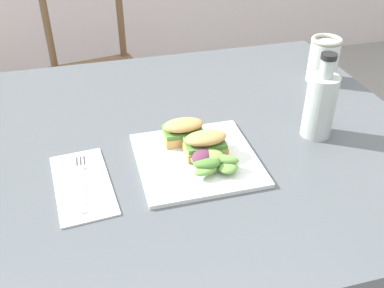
{
  "coord_description": "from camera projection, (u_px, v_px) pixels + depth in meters",
  "views": [
    {
      "loc": [
        -0.23,
        -0.72,
        1.32
      ],
      "look_at": [
        -0.02,
        0.07,
        0.76
      ],
      "focal_mm": 41.17,
      "sensor_mm": 36.0,
      "label": 1
    }
  ],
  "objects": [
    {
      "name": "plate_lunch",
      "position": [
        197.0,
        159.0,
        0.98
      ],
      "size": [
        0.26,
        0.26,
        0.01
      ],
      "primitive_type": "cube",
      "color": "white",
      "rests_on": "dining_table"
    },
    {
      "name": "napkin_folded",
      "position": [
        83.0,
        184.0,
        0.91
      ],
      "size": [
        0.13,
        0.24,
        0.0
      ],
      "primitive_type": "cube",
      "rotation": [
        0.0,
        0.0,
        0.09
      ],
      "color": "white",
      "rests_on": "dining_table"
    },
    {
      "name": "dining_table",
      "position": [
        155.0,
        178.0,
        1.11
      ],
      "size": [
        1.3,
        0.99,
        0.74
      ],
      "color": "#51565B",
      "rests_on": "ground"
    },
    {
      "name": "bottle_cold_brew",
      "position": [
        319.0,
        108.0,
        1.03
      ],
      "size": [
        0.07,
        0.07,
        0.21
      ],
      "color": "black",
      "rests_on": "dining_table"
    },
    {
      "name": "chair_wooden_far",
      "position": [
        98.0,
        72.0,
        2.04
      ],
      "size": [
        0.47,
        0.47,
        0.87
      ],
      "color": "brown",
      "rests_on": "ground"
    },
    {
      "name": "sandwich_half_back",
      "position": [
        183.0,
        131.0,
        1.01
      ],
      "size": [
        0.09,
        0.06,
        0.06
      ],
      "color": "tan",
      "rests_on": "plate_lunch"
    },
    {
      "name": "sandwich_half_front",
      "position": [
        204.0,
        144.0,
        0.97
      ],
      "size": [
        0.09,
        0.06,
        0.06
      ],
      "color": "tan",
      "rests_on": "plate_lunch"
    },
    {
      "name": "mason_jar_iced_tea",
      "position": [
        323.0,
        62.0,
        1.28
      ],
      "size": [
        0.09,
        0.09,
        0.13
      ],
      "color": "#C67528",
      "rests_on": "dining_table"
    },
    {
      "name": "fork_on_napkin",
      "position": [
        82.0,
        178.0,
        0.92
      ],
      "size": [
        0.03,
        0.19,
        0.0
      ],
      "color": "silver",
      "rests_on": "napkin_folded"
    },
    {
      "name": "salad_mixed_greens",
      "position": [
        211.0,
        159.0,
        0.93
      ],
      "size": [
        0.11,
        0.14,
        0.04
      ],
      "color": "#6B9E47",
      "rests_on": "plate_lunch"
    }
  ]
}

